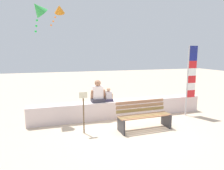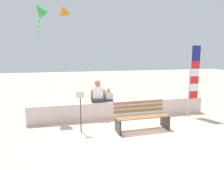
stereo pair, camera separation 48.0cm
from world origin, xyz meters
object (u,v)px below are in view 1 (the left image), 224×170
(park_bench, at_px, (143,116))
(flag_banner, at_px, (190,76))
(person_adult, at_px, (98,93))
(kite_green, at_px, (38,9))
(kite_orange, at_px, (59,9))
(sign_post, at_px, (84,109))
(person_child, at_px, (109,96))

(park_bench, relative_size, flag_banner, 0.65)
(person_adult, xyz_separation_m, kite_green, (-1.90, 0.62, 2.92))
(park_bench, height_order, kite_green, kite_green)
(park_bench, bearing_deg, kite_orange, 117.20)
(flag_banner, bearing_deg, sign_post, -171.94)
(person_adult, height_order, sign_post, person_adult)
(person_adult, distance_m, kite_orange, 4.65)
(person_child, distance_m, flag_banner, 3.21)
(park_bench, xyz_separation_m, flag_banner, (2.32, 0.78, 1.13))
(person_child, bearing_deg, person_adult, -179.95)
(kite_orange, bearing_deg, park_bench, -62.80)
(park_bench, relative_size, person_child, 3.47)
(flag_banner, bearing_deg, person_child, 168.89)
(person_child, bearing_deg, flag_banner, -11.11)
(person_adult, height_order, flag_banner, flag_banner)
(person_child, bearing_deg, sign_post, -133.18)
(flag_banner, relative_size, kite_orange, 2.55)
(park_bench, bearing_deg, person_child, 118.38)
(flag_banner, distance_m, kite_green, 5.97)
(flag_banner, height_order, kite_orange, kite_orange)
(person_adult, xyz_separation_m, flag_banner, (3.47, -0.60, 0.60))
(flag_banner, distance_m, kite_orange, 6.43)
(kite_green, distance_m, sign_post, 3.80)
(flag_banner, xyz_separation_m, sign_post, (-4.19, -0.59, -0.80))
(person_child, relative_size, flag_banner, 0.19)
(person_child, height_order, sign_post, sign_post)
(person_adult, height_order, kite_green, kite_green)
(park_bench, relative_size, kite_green, 1.62)
(sign_post, bearing_deg, person_child, 46.82)
(kite_green, xyz_separation_m, sign_post, (1.18, -1.81, -3.12))
(sign_post, bearing_deg, kite_green, 123.06)
(person_child, xyz_separation_m, kite_orange, (-1.48, 2.96, 3.54))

